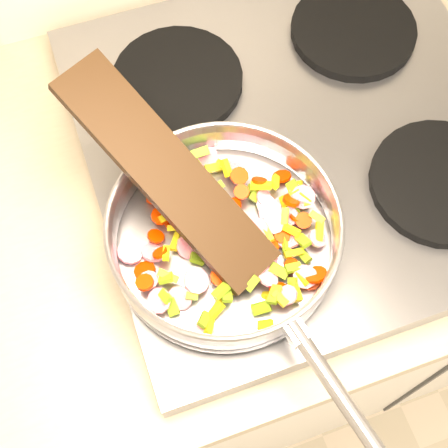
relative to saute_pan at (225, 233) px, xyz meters
name	(u,v)px	position (x,y,z in m)	size (l,w,h in m)	color
cooktop	(301,140)	(0.16, 0.13, -0.07)	(0.60, 0.60, 0.04)	#939399
grate_fl	(244,246)	(0.02, -0.01, -0.04)	(0.19, 0.19, 0.02)	black
grate_fr	(441,182)	(0.30, -0.01, -0.04)	(0.19, 0.19, 0.02)	black
grate_bl	(178,80)	(0.02, 0.27, -0.04)	(0.19, 0.19, 0.02)	black
grate_br	(353,30)	(0.30, 0.27, -0.04)	(0.19, 0.19, 0.02)	black
saute_pan	(225,233)	(0.00, 0.00, 0.00)	(0.33, 0.49, 0.06)	#9E9EA5
vegetable_heap	(234,235)	(0.01, 0.00, -0.02)	(0.27, 0.26, 0.05)	#D61443
wooden_spatula	(167,172)	(-0.05, 0.08, 0.05)	(0.33, 0.07, 0.02)	black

